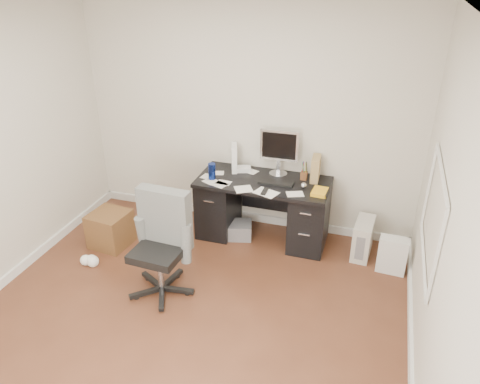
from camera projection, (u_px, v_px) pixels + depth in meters
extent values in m
plane|color=#4D2818|center=(184.00, 323.00, 4.31)|extent=(4.00, 4.00, 0.00)
cube|color=beige|center=(247.00, 118.00, 5.40)|extent=(4.00, 0.02, 2.70)
cube|color=beige|center=(445.00, 234.00, 3.16)|extent=(0.02, 4.00, 2.70)
cube|color=white|center=(162.00, 12.00, 3.08)|extent=(4.00, 4.00, 0.02)
cube|color=silver|center=(246.00, 216.00, 5.98)|extent=(4.00, 0.03, 0.10)
cube|color=silver|center=(411.00, 371.00, 3.76)|extent=(0.03, 4.00, 0.10)
cube|color=silver|center=(7.00, 279.00, 4.82)|extent=(0.03, 4.00, 0.10)
cube|color=black|center=(263.00, 182.00, 5.30)|extent=(1.50, 0.70, 0.04)
cube|color=black|center=(218.00, 204.00, 5.62)|extent=(0.40, 0.60, 0.71)
cube|color=black|center=(309.00, 218.00, 5.33)|extent=(0.40, 0.60, 0.71)
cube|color=black|center=(270.00, 191.00, 5.71)|extent=(0.70, 0.03, 0.51)
cube|color=black|center=(276.00, 183.00, 5.22)|extent=(0.39, 0.14, 0.02)
sphere|color=silver|center=(304.00, 186.00, 5.10)|extent=(0.08, 0.08, 0.07)
cylinder|color=navy|center=(212.00, 171.00, 5.29)|extent=(0.09, 0.09, 0.19)
cube|color=white|center=(234.00, 158.00, 5.49)|extent=(0.20, 0.29, 0.30)
cube|color=#A2824E|center=(316.00, 169.00, 5.24)|extent=(0.13, 0.25, 0.28)
cube|color=yellow|center=(320.00, 192.00, 5.00)|extent=(0.18, 0.23, 0.04)
cube|color=#B5AFA3|center=(363.00, 238.00, 5.21)|extent=(0.22, 0.44, 0.42)
cube|color=silver|center=(392.00, 255.00, 4.93)|extent=(0.31, 0.23, 0.41)
cube|color=#472B15|center=(110.00, 229.00, 5.40)|extent=(0.45, 0.45, 0.41)
cube|color=slate|center=(238.00, 230.00, 5.59)|extent=(0.38, 0.34, 0.19)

